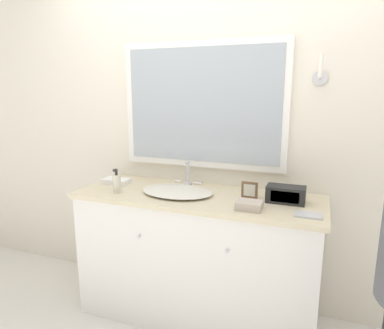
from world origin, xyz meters
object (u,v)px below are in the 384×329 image
appliance_box (286,194)px  picture_frame (250,190)px  sink_basin (178,191)px  soap_bottle (117,183)px

appliance_box → picture_frame: (-0.22, 0.01, 0.00)m
picture_frame → sink_basin: bearing=-171.3°
soap_bottle → picture_frame: 0.88m
sink_basin → picture_frame: sink_basin is taller
picture_frame → soap_bottle: bearing=-166.5°
soap_bottle → picture_frame: soap_bottle is taller
sink_basin → picture_frame: bearing=8.7°
appliance_box → sink_basin: bearing=-174.7°
sink_basin → soap_bottle: size_ratio=2.92×
appliance_box → picture_frame: size_ratio=2.19×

